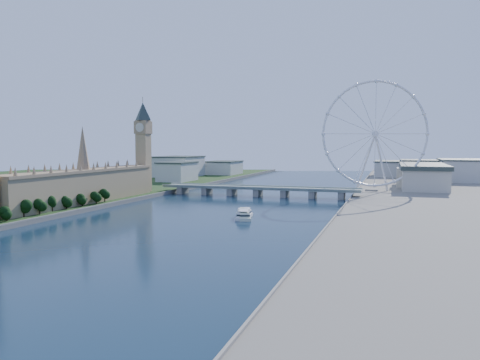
% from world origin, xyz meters
% --- Properties ---
extents(ground, '(2000.00, 2000.00, 0.00)m').
position_xyz_m(ground, '(0.00, 0.00, 0.00)').
color(ground, '#182D43').
rests_on(ground, ground).
extents(tree_row, '(7.98, 215.98, 19.33)m').
position_xyz_m(tree_row, '(-113.00, 74.00, 8.67)').
color(tree_row, black).
rests_on(tree_row, ground).
extents(parliament_range, '(24.00, 200.00, 70.00)m').
position_xyz_m(parliament_range, '(-128.00, 170.00, 18.48)').
color(parliament_range, tan).
rests_on(parliament_range, ground).
extents(big_ben, '(20.02, 20.02, 110.00)m').
position_xyz_m(big_ben, '(-128.00, 278.00, 66.57)').
color(big_ben, tan).
rests_on(big_ben, ground).
extents(westminster_bridge, '(220.00, 22.00, 9.50)m').
position_xyz_m(westminster_bridge, '(0.00, 300.00, 6.63)').
color(westminster_bridge, gray).
rests_on(westminster_bridge, ground).
extents(london_eye, '(113.60, 39.12, 124.30)m').
position_xyz_m(london_eye, '(119.98, 355.08, 67.52)').
color(london_eye, silver).
rests_on(london_eye, ground).
extents(county_hall, '(54.00, 144.00, 35.00)m').
position_xyz_m(county_hall, '(175.00, 430.00, 0.00)').
color(county_hall, beige).
rests_on(county_hall, ground).
extents(city_skyline, '(505.00, 280.00, 32.00)m').
position_xyz_m(city_skyline, '(39.22, 560.08, 16.96)').
color(city_skyline, beige).
rests_on(city_skyline, ground).
extents(tour_boat_near, '(20.96, 33.30, 7.26)m').
position_xyz_m(tour_boat_near, '(33.08, 144.92, 0.00)').
color(tour_boat_near, beige).
rests_on(tour_boat_near, ground).
extents(tour_boat_far, '(11.89, 33.18, 7.20)m').
position_xyz_m(tour_boat_far, '(33.18, 146.62, 0.00)').
color(tour_boat_far, silver).
rests_on(tour_boat_far, ground).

